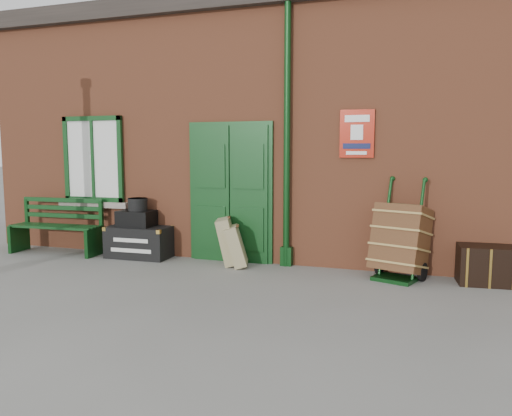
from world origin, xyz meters
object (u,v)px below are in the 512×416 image
at_px(houdini_trunk, 140,242).
at_px(dark_trunk, 486,265).
at_px(bench, 58,225).
at_px(porter_trolley, 400,241).

bearing_deg(houdini_trunk, dark_trunk, -1.67).
xyz_separation_m(bench, porter_trolley, (5.81, 0.08, 0.04)).
distance_m(houdini_trunk, dark_trunk, 5.38).
height_order(bench, dark_trunk, bench).
distance_m(bench, houdini_trunk, 1.59).
relative_size(houdini_trunk, porter_trolley, 0.76).
distance_m(houdini_trunk, porter_trolley, 4.25).
height_order(bench, houdini_trunk, bench).
relative_size(porter_trolley, dark_trunk, 1.92).
bearing_deg(porter_trolley, dark_trunk, 22.36).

